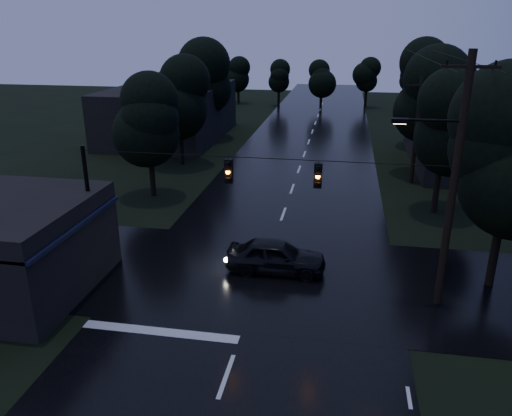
% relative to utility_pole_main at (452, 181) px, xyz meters
% --- Properties ---
extents(main_road, '(12.00, 120.00, 0.02)m').
position_rel_utility_pole_main_xyz_m(main_road, '(-7.41, 19.00, -5.26)').
color(main_road, black).
rests_on(main_road, ground).
extents(cross_street, '(60.00, 9.00, 0.02)m').
position_rel_utility_pole_main_xyz_m(cross_street, '(-7.41, 1.00, -5.26)').
color(cross_street, black).
rests_on(cross_street, ground).
extents(building_far_right, '(10.00, 14.00, 4.40)m').
position_rel_utility_pole_main_xyz_m(building_far_right, '(6.59, 23.00, -3.06)').
color(building_far_right, black).
rests_on(building_far_right, ground).
extents(building_far_left, '(10.00, 16.00, 5.00)m').
position_rel_utility_pole_main_xyz_m(building_far_left, '(-21.41, 29.00, -2.76)').
color(building_far_left, black).
rests_on(building_far_left, ground).
extents(utility_pole_main, '(3.50, 0.30, 10.00)m').
position_rel_utility_pole_main_xyz_m(utility_pole_main, '(0.00, 0.00, 0.00)').
color(utility_pole_main, black).
rests_on(utility_pole_main, ground).
extents(utility_pole_far, '(2.00, 0.30, 7.50)m').
position_rel_utility_pole_main_xyz_m(utility_pole_far, '(0.89, 17.00, -1.38)').
color(utility_pole_far, black).
rests_on(utility_pole_far, ground).
extents(anchor_pole_left, '(0.18, 0.18, 6.00)m').
position_rel_utility_pole_main_xyz_m(anchor_pole_left, '(-14.91, 0.00, -2.26)').
color(anchor_pole_left, black).
rests_on(anchor_pole_left, ground).
extents(span_signals, '(15.00, 0.37, 1.12)m').
position_rel_utility_pole_main_xyz_m(span_signals, '(-6.85, -0.01, -0.01)').
color(span_signals, black).
rests_on(span_signals, ground).
extents(tree_left_a, '(3.92, 3.92, 8.26)m').
position_rel_utility_pole_main_xyz_m(tree_left_a, '(-16.41, 11.00, -0.02)').
color(tree_left_a, black).
rests_on(tree_left_a, ground).
extents(tree_left_b, '(4.20, 4.20, 8.85)m').
position_rel_utility_pole_main_xyz_m(tree_left_b, '(-17.01, 19.00, 0.36)').
color(tree_left_b, black).
rests_on(tree_left_b, ground).
extents(tree_left_c, '(4.48, 4.48, 9.44)m').
position_rel_utility_pole_main_xyz_m(tree_left_c, '(-17.61, 29.00, 0.74)').
color(tree_left_c, black).
rests_on(tree_left_c, ground).
extents(tree_right_a, '(4.20, 4.20, 8.85)m').
position_rel_utility_pole_main_xyz_m(tree_right_a, '(1.59, 11.00, 0.36)').
color(tree_right_a, black).
rests_on(tree_right_a, ground).
extents(tree_right_b, '(4.48, 4.48, 9.44)m').
position_rel_utility_pole_main_xyz_m(tree_right_b, '(2.19, 19.00, 0.74)').
color(tree_right_b, black).
rests_on(tree_right_b, ground).
extents(tree_right_c, '(4.76, 4.76, 10.03)m').
position_rel_utility_pole_main_xyz_m(tree_right_c, '(2.79, 29.00, 1.11)').
color(tree_right_c, black).
rests_on(tree_right_c, ground).
extents(car, '(4.56, 1.87, 1.55)m').
position_rel_utility_pole_main_xyz_m(car, '(-6.83, 1.62, -4.48)').
color(car, black).
rests_on(car, ground).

